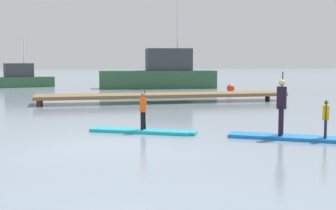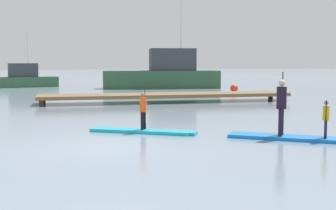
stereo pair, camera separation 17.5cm
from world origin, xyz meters
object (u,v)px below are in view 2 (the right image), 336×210
Objects in this scene: paddler_child_solo at (143,109)px; paddler_child_front at (326,117)px; paddleboard_far at (293,138)px; paddler_adult at (281,103)px; mooring_buoy_near at (234,88)px; motor_boat_small_navy at (23,79)px; paddleboard_near at (143,131)px; fishing_boat_green_midground at (164,74)px.

paddler_child_front is at bearing -30.16° from paddler_child_solo.
paddler_child_front is (0.75, -0.50, 0.64)m from paddleboard_far.
paddler_adult is at bearing 146.17° from paddler_child_front.
paddler_child_solo is 2.15× the size of mooring_buoy_near.
paddleboard_far is at bearing -72.21° from motor_boat_small_navy.
mooring_buoy_near is (9.91, 17.63, 0.24)m from paddleboard_near.
motor_boat_small_navy reaches higher than paddler_child_front.
paddleboard_far is 1.10m from paddler_child_front.
paddleboard_near is 0.33× the size of fishing_boat_green_midground.
paddleboard_far is at bearing -106.53° from mooring_buoy_near.
mooring_buoy_near is (5.90, 19.89, 0.24)m from paddleboard_far.
mooring_buoy_near is at bearing 72.57° from paddler_adult.
fishing_boat_green_midground is 1.64× the size of motor_boat_small_navy.
paddler_adult is at bearing -95.01° from fishing_boat_green_midground.
motor_boat_small_navy reaches higher than paddleboard_near.
paddler_child_solo is 5.49m from paddler_child_front.
paddler_child_solo is 28.90m from motor_boat_small_navy.
paddleboard_far is 26.26m from fishing_boat_green_midground.
fishing_boat_green_midground is at bearing -20.48° from motor_boat_small_navy.
paddleboard_near is at bearing -104.10° from fishing_boat_green_midground.
paddler_adult is 26.07m from fishing_boat_green_midground.
paddler_adult is at bearing -107.43° from mooring_buoy_near.
paddleboard_near is 0.72m from paddler_child_solo.
paddleboard_far is (4.01, -2.25, 0.00)m from paddleboard_near.
paddler_child_solo is at bearing -119.32° from mooring_buoy_near.
mooring_buoy_near reaches higher than paddleboard_far.
motor_boat_small_navy is at bearing 107.79° from paddleboard_far.
paddleboard_near is at bearing -78.42° from motor_boat_small_navy.
paddler_child_solo is 1.15× the size of paddler_child_front.
paddler_adult reaches higher than paddler_child_front.
motor_boat_small_navy is at bearing 107.42° from paddler_adult.
paddler_child_solo is (0.01, 0.01, 0.72)m from paddleboard_near.
paddleboard_near is 20.23m from mooring_buoy_near.
paddleboard_near is at bearing 150.67° from paddleboard_far.
paddler_child_solo is at bearing 26.77° from paddleboard_near.
paddler_child_solo reaches higher than paddleboard_near.
mooring_buoy_near is at bearing 75.80° from paddler_child_front.
paddleboard_far is 0.35× the size of fishing_boat_green_midground.
paddleboard_far is at bearing -29.46° from paddler_child_solo.
paddler_adult is 0.19× the size of fishing_boat_green_midground.
paddleboard_near is 24.67m from fishing_boat_green_midground.
paddler_child_front is 1.87× the size of mooring_buoy_near.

